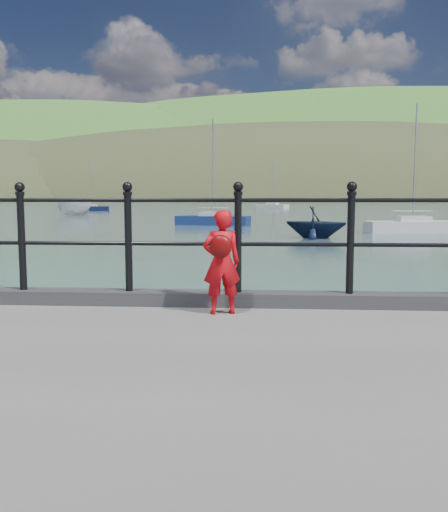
# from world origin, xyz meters

# --- Properties ---
(ground) EXTENTS (600.00, 600.00, 0.00)m
(ground) POSITION_xyz_m (0.00, 0.00, 0.00)
(ground) COLOR #2D4251
(ground) RESTS_ON ground
(kerb) EXTENTS (60.00, 0.30, 0.15)m
(kerb) POSITION_xyz_m (0.00, -0.15, 1.07)
(kerb) COLOR #28282B
(kerb) RESTS_ON quay
(railing) EXTENTS (18.11, 0.11, 1.20)m
(railing) POSITION_xyz_m (0.00, -0.15, 1.82)
(railing) COLOR black
(railing) RESTS_ON kerb
(far_shore) EXTENTS (830.00, 200.00, 156.00)m
(far_shore) POSITION_xyz_m (38.34, 239.41, -22.57)
(far_shore) COLOR #333A21
(far_shore) RESTS_ON ground
(child) EXTENTS (0.44, 0.36, 1.06)m
(child) POSITION_xyz_m (0.45, -0.57, 1.54)
(child) COLOR red
(child) RESTS_ON quay
(launch_white) EXTENTS (3.88, 5.21, 1.90)m
(launch_white) POSITION_xyz_m (-19.17, 51.47, 0.95)
(launch_white) COLOR beige
(launch_white) RESTS_ON ground
(launch_navy) EXTENTS (3.92, 3.66, 1.67)m
(launch_navy) POSITION_xyz_m (3.74, 22.45, 0.83)
(launch_navy) COLOR #0E1A32
(launch_navy) RESTS_ON ground
(sailboat_left) EXTENTS (5.24, 2.25, 7.35)m
(sailboat_left) POSITION_xyz_m (-23.89, 72.18, 0.34)
(sailboat_left) COLOR black
(sailboat_left) RESTS_ON ground
(sailboat_near) EXTENTS (5.79, 2.58, 7.78)m
(sailboat_near) POSITION_xyz_m (9.97, 27.15, 0.34)
(sailboat_near) COLOR beige
(sailboat_near) RESTS_ON ground
(sailboat_deep) EXTENTS (5.81, 4.95, 8.79)m
(sailboat_deep) POSITION_xyz_m (3.08, 91.24, 0.34)
(sailboat_deep) COLOR silver
(sailboat_deep) RESTS_ON ground
(sailboat_port) EXTENTS (5.77, 2.95, 8.08)m
(sailboat_port) POSITION_xyz_m (-2.70, 34.78, 0.34)
(sailboat_port) COLOR navy
(sailboat_port) RESTS_ON ground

